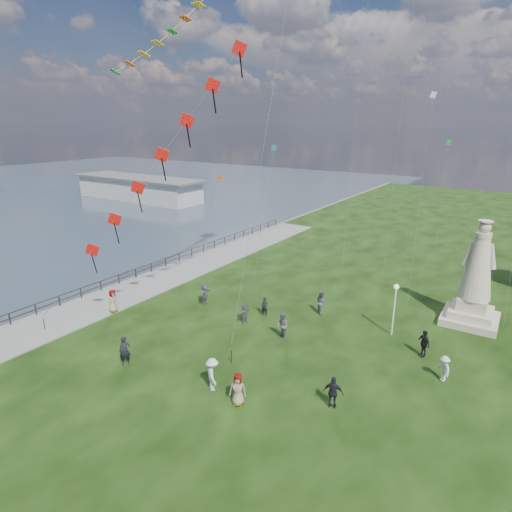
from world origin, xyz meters
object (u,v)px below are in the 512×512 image
Objects in this scene: person_3 at (333,392)px; person_11 at (244,313)px; person_10 at (113,302)px; person_6 at (265,307)px; person_9 at (424,343)px; person_4 at (238,390)px; person_2 at (212,374)px; person_8 at (444,368)px; lamppost at (395,299)px; person_5 at (205,294)px; statue at (475,285)px; person_1 at (282,326)px; person_0 at (125,351)px; person_7 at (321,302)px; pier_pavilion at (138,188)px.

person_11 is at bearing -42.84° from person_3.
person_6 is at bearing -57.50° from person_10.
person_4 is at bearing -81.52° from person_9.
person_2 is 1.23× the size of person_8.
person_11 is (-9.83, -4.24, -2.01)m from lamppost.
lamppost is at bearing -92.42° from person_5.
person_2 is at bearing 146.00° from person_4.
person_6 is (-13.50, -7.67, -2.20)m from statue.
person_6 is at bearing 90.45° from person_4.
person_1 is 1.11× the size of person_5.
person_0 is 18.95m from person_9.
lamppost is 10.89m from person_11.
person_0 reaches higher than person_11.
person_2 is 12.13m from person_5.
lamppost is 2.10× the size of person_7.
person_6 is (-9.21, -2.37, -2.01)m from lamppost.
person_3 is 11.71m from person_6.
person_8 is at bearing 19.73° from person_4.
person_3 is (12.46, 3.32, -0.04)m from person_0.
person_2 reaches higher than person_10.
person_2 is at bearing 28.60° from person_11.
person_8 is 0.86× the size of person_9.
pier_pavilion is 69.48m from person_4.
person_2 is at bearing -89.30° from person_9.
person_8 is (4.19, -3.91, -2.00)m from lamppost.
person_7 is at bearing 125.15° from person_1.
lamppost is 9.72m from person_6.
statue is 27.57m from person_10.
person_1 reaches higher than person_9.
person_3 reaches higher than person_11.
pier_pavilion is 72.21m from person_8.
person_8 reaches higher than person_11.
person_4 is 13.02m from person_7.
statue reaches higher than person_3.
person_0 reaches higher than person_6.
statue reaches higher than person_1.
lamppost is 2.11× the size of person_3.
pier_pavilion is 15.47× the size of person_2.
person_0 is at bearing -88.09° from person_1.
person_7 is 1.00× the size of person_9.
lamppost is at bearing 3.48° from person_6.
person_0 is 1.04× the size of person_9.
person_2 is 1.06× the size of person_7.
person_10 is at bearing -124.32° from person_1.
person_9 is (15.15, 11.38, -0.04)m from person_0.
person_8 is (-0.10, -9.22, -2.19)m from statue.
person_3 reaches higher than person_8.
lamppost is at bearing -26.42° from pier_pavilion.
person_10 is at bearing -16.45° from person_3.
person_5 is 1.11× the size of person_8.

